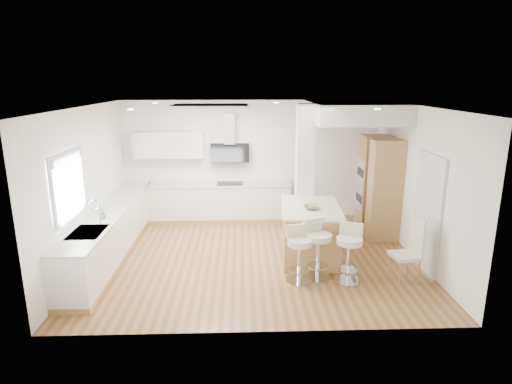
{
  "coord_description": "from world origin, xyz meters",
  "views": [
    {
      "loc": [
        -0.23,
        -7.52,
        3.25
      ],
      "look_at": [
        0.04,
        0.4,
        1.16
      ],
      "focal_mm": 30.0,
      "sensor_mm": 36.0,
      "label": 1
    }
  ],
  "objects_px": {
    "bar_stool_a": "(299,251)",
    "bar_stool_b": "(318,246)",
    "bar_stool_c": "(349,250)",
    "peninsula": "(310,231)",
    "dining_chair": "(411,247)"
  },
  "relations": [
    {
      "from": "bar_stool_a",
      "to": "bar_stool_b",
      "type": "relative_size",
      "value": 0.94
    },
    {
      "from": "dining_chair",
      "to": "peninsula",
      "type": "bearing_deg",
      "value": 134.92
    },
    {
      "from": "bar_stool_c",
      "to": "dining_chair",
      "type": "height_order",
      "value": "dining_chair"
    },
    {
      "from": "bar_stool_a",
      "to": "dining_chair",
      "type": "xyz_separation_m",
      "value": [
        1.84,
        -0.02,
        0.05
      ]
    },
    {
      "from": "bar_stool_b",
      "to": "bar_stool_c",
      "type": "xyz_separation_m",
      "value": [
        0.49,
        -0.15,
        -0.02
      ]
    },
    {
      "from": "bar_stool_a",
      "to": "dining_chair",
      "type": "relative_size",
      "value": 0.87
    },
    {
      "from": "peninsula",
      "to": "bar_stool_a",
      "type": "height_order",
      "value": "peninsula"
    },
    {
      "from": "bar_stool_a",
      "to": "bar_stool_c",
      "type": "xyz_separation_m",
      "value": [
        0.82,
        -0.03,
        0.02
      ]
    },
    {
      "from": "bar_stool_a",
      "to": "bar_stool_b",
      "type": "distance_m",
      "value": 0.35
    },
    {
      "from": "bar_stool_c",
      "to": "bar_stool_b",
      "type": "bearing_deg",
      "value": -175.71
    },
    {
      "from": "peninsula",
      "to": "dining_chair",
      "type": "bearing_deg",
      "value": -31.42
    },
    {
      "from": "peninsula",
      "to": "bar_stool_c",
      "type": "bearing_deg",
      "value": -61.9
    },
    {
      "from": "peninsula",
      "to": "bar_stool_b",
      "type": "distance_m",
      "value": 0.94
    },
    {
      "from": "bar_stool_a",
      "to": "bar_stool_c",
      "type": "bearing_deg",
      "value": -15.53
    },
    {
      "from": "dining_chair",
      "to": "bar_stool_a",
      "type": "bearing_deg",
      "value": 169.98
    }
  ]
}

